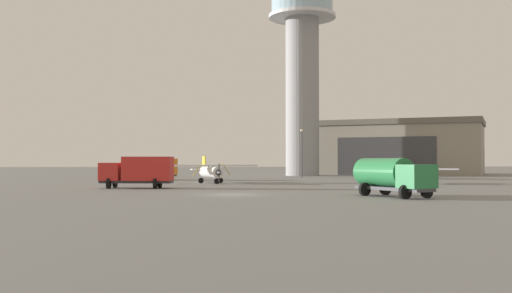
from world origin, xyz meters
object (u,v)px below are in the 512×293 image
object	(u,v)px
truck_fuel_tanker_teal	(388,168)
airplane_white	(211,171)
truck_box_orange	(155,168)
light_post_west	(302,148)
airplane_silver	(419,173)
control_tower	(302,60)
truck_fuel_tanker_green	(392,175)
truck_box_red	(139,171)

from	to	relation	value
truck_fuel_tanker_teal	airplane_white	bearing A→B (deg)	95.07
truck_box_orange	light_post_west	distance (m)	24.33
airplane_silver	truck_fuel_tanker_teal	bearing A→B (deg)	22.31
control_tower	truck_fuel_tanker_green	distance (m)	63.11
control_tower	truck_fuel_tanker_teal	distance (m)	27.81
airplane_white	truck_box_red	xyz separation A→B (m)	(-7.33, -11.88, 0.19)
control_tower	truck_box_orange	world-z (taller)	control_tower
light_post_west	control_tower	bearing A→B (deg)	78.59
control_tower	truck_box_red	distance (m)	54.16
truck_fuel_tanker_green	truck_box_orange	bearing A→B (deg)	-175.58
light_post_west	truck_box_orange	bearing A→B (deg)	-157.13
airplane_white	truck_box_red	size ratio (longest dim) A/B	1.52
truck_fuel_tanker_green	truck_fuel_tanker_teal	world-z (taller)	truck_fuel_tanker_teal
airplane_silver	light_post_west	world-z (taller)	light_post_west
truck_box_orange	truck_fuel_tanker_green	world-z (taller)	truck_box_orange
control_tower	airplane_white	world-z (taller)	control_tower
airplane_silver	airplane_white	size ratio (longest dim) A/B	0.75
airplane_silver	truck_fuel_tanker_green	distance (m)	25.83
airplane_white	truck_box_orange	world-z (taller)	airplane_white
light_post_west	truck_box_red	bearing A→B (deg)	-123.49
airplane_white	light_post_west	xyz separation A→B (m)	(15.00, 21.87, 3.12)
light_post_west	truck_fuel_tanker_green	bearing A→B (deg)	-93.05
control_tower	airplane_white	distance (m)	41.45
truck_box_red	truck_fuel_tanker_teal	distance (m)	42.87
control_tower	airplane_silver	bearing A→B (deg)	-79.89
truck_box_orange	light_post_west	xyz separation A→B (m)	(22.25, 9.38, 2.97)
truck_box_red	light_post_west	bearing A→B (deg)	-114.70
truck_box_orange	truck_fuel_tanker_green	bearing A→B (deg)	146.83
truck_box_orange	truck_box_red	size ratio (longest dim) A/B	0.90
airplane_silver	truck_box_orange	world-z (taller)	truck_box_orange
control_tower	light_post_west	bearing A→B (deg)	-101.41
airplane_white	truck_box_orange	bearing A→B (deg)	-162.12
truck_box_red	control_tower	bearing A→B (deg)	-110.04
airplane_silver	light_post_west	bearing A→B (deg)	49.35
control_tower	truck_fuel_tanker_green	xyz separation A→B (m)	(-4.80, -60.04, -18.83)
airplane_white	truck_fuel_tanker_green	world-z (taller)	airplane_white
airplane_silver	light_post_west	distance (m)	27.73
airplane_silver	truck_fuel_tanker_teal	xyz separation A→B (m)	(2.79, 18.63, 0.42)
airplane_white	truck_fuel_tanker_green	distance (m)	30.07
airplane_white	truck_box_orange	size ratio (longest dim) A/B	1.69
airplane_white	truck_fuel_tanker_green	xyz separation A→B (m)	(12.37, -27.41, 0.10)
truck_box_orange	truck_fuel_tanker_teal	world-z (taller)	truck_fuel_tanker_teal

